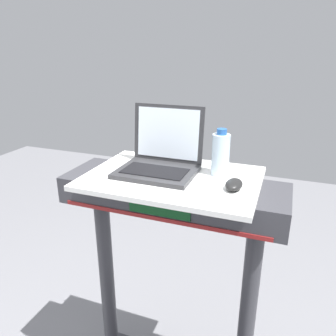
{
  "coord_description": "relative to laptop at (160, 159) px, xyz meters",
  "views": [
    {
      "loc": [
        0.4,
        -0.43,
        1.67
      ],
      "look_at": [
        0.0,
        0.65,
        1.24
      ],
      "focal_mm": 34.89,
      "sensor_mm": 36.0,
      "label": 1
    }
  ],
  "objects": [
    {
      "name": "laptop",
      "position": [
        0.0,
        0.0,
        0.0
      ],
      "size": [
        0.31,
        0.27,
        0.25
      ],
      "rotation": [
        0.0,
        0.0,
        -0.07
      ],
      "color": "#2D2D30",
      "rests_on": "desk_board"
    },
    {
      "name": "water_bottle",
      "position": [
        0.24,
        0.04,
        0.03
      ],
      "size": [
        0.07,
        0.07,
        0.19
      ],
      "color": "silver",
      "rests_on": "desk_board"
    },
    {
      "name": "desk_board",
      "position": [
        0.07,
        -0.04,
        -0.06
      ],
      "size": [
        0.68,
        0.47,
        0.02
      ],
      "primitive_type": "cube",
      "color": "white",
      "rests_on": "treadmill_base"
    },
    {
      "name": "computer_mouse",
      "position": [
        0.32,
        -0.08,
        -0.03
      ],
      "size": [
        0.06,
        0.1,
        0.03
      ],
      "primitive_type": "ellipsoid",
      "rotation": [
        0.0,
        0.0,
        -0.03
      ],
      "color": "black",
      "rests_on": "desk_board"
    }
  ]
}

